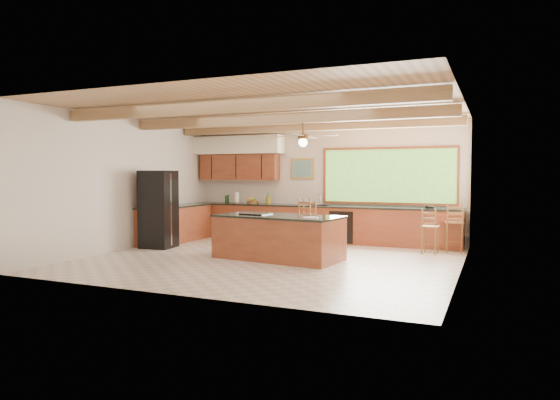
% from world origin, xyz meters
% --- Properties ---
extents(ground, '(7.20, 7.20, 0.00)m').
position_xyz_m(ground, '(0.00, 0.00, 0.00)').
color(ground, beige).
rests_on(ground, ground).
extents(room_shell, '(7.27, 6.54, 3.02)m').
position_xyz_m(room_shell, '(-0.17, 0.65, 2.21)').
color(room_shell, beige).
rests_on(room_shell, ground).
extents(counter_run, '(7.12, 3.10, 1.25)m').
position_xyz_m(counter_run, '(-0.82, 2.52, 0.46)').
color(counter_run, brown).
rests_on(counter_run, ground).
extents(island, '(2.66, 1.50, 0.90)m').
position_xyz_m(island, '(0.12, 0.09, 0.44)').
color(island, brown).
rests_on(island, ground).
extents(refrigerator, '(0.77, 0.75, 1.79)m').
position_xyz_m(refrigerator, '(-3.05, 0.40, 0.90)').
color(refrigerator, black).
rests_on(refrigerator, ground).
extents(bar_stool_a, '(0.55, 0.55, 1.18)m').
position_xyz_m(bar_stool_a, '(0.26, 1.54, 0.70)').
color(bar_stool_a, brown).
rests_on(bar_stool_a, ground).
extents(bar_stool_b, '(0.46, 0.46, 1.13)m').
position_xyz_m(bar_stool_b, '(0.15, 2.05, 0.67)').
color(bar_stool_b, brown).
rests_on(bar_stool_b, ground).
extents(bar_stool_c, '(0.38, 0.38, 0.97)m').
position_xyz_m(bar_stool_c, '(2.86, 1.93, 0.57)').
color(bar_stool_c, brown).
rests_on(bar_stool_c, ground).
extents(bar_stool_d, '(0.46, 0.46, 1.09)m').
position_xyz_m(bar_stool_d, '(3.30, 2.39, 0.65)').
color(bar_stool_d, brown).
rests_on(bar_stool_d, ground).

